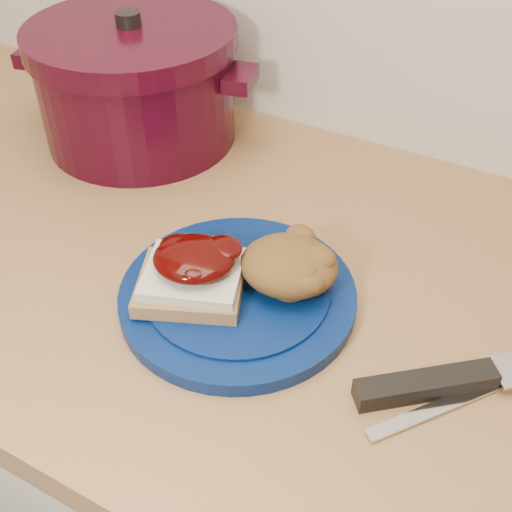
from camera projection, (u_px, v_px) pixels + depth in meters
The scene contains 8 objects.
base_cabinet at pixel (260, 490), 1.00m from camera, with size 4.00×0.60×0.86m, color beige.
plate at pixel (238, 296), 0.65m from camera, with size 0.24×0.24×0.02m, color #051948.
sandwich at pixel (192, 272), 0.62m from camera, with size 0.13×0.12×0.05m.
stuffing_mound at pixel (289, 266), 0.63m from camera, with size 0.10×0.08×0.05m, color brown.
chef_knife at pixel (475, 377), 0.57m from camera, with size 0.28×0.24×0.02m.
butter_knife at pixel (450, 402), 0.55m from camera, with size 0.17×0.01×0.00m, color silver.
dutch_oven at pixel (137, 83), 0.85m from camera, with size 0.33×0.33×0.17m.
pepper_grinder at pixel (109, 84), 0.89m from camera, with size 0.06×0.06×0.12m.
Camera 1 is at (0.24, 1.04, 1.36)m, focal length 45.00 mm.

